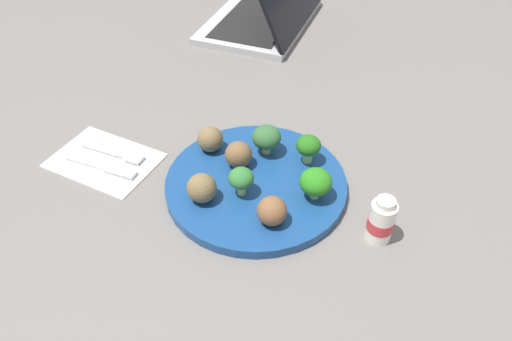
{
  "coord_description": "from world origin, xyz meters",
  "views": [
    {
      "loc": [
        0.21,
        -0.5,
        0.53
      ],
      "look_at": [
        0.0,
        0.0,
        0.04
      ],
      "focal_mm": 34.04,
      "sensor_mm": 36.0,
      "label": 1
    }
  ],
  "objects_px": {
    "broccoli_floret_near_rim": "(267,138)",
    "knife": "(100,165)",
    "broccoli_floret_front_right": "(316,181)",
    "yogurt_bottle": "(381,221)",
    "plate": "(256,184)",
    "broccoli_floret_front_left": "(308,146)",
    "laptop": "(268,10)",
    "fork": "(115,152)",
    "meatball_back_right": "(238,155)",
    "napkin": "(104,160)",
    "meatball_near_rim": "(202,188)",
    "meatball_front_right": "(272,211)",
    "broccoli_floret_back_right": "(241,179)",
    "meatball_center": "(210,139)"
  },
  "relations": [
    {
      "from": "meatball_front_right",
      "to": "napkin",
      "type": "bearing_deg",
      "value": 173.96
    },
    {
      "from": "yogurt_bottle",
      "to": "broccoli_floret_front_left",
      "type": "bearing_deg",
      "value": 144.04
    },
    {
      "from": "napkin",
      "to": "knife",
      "type": "relative_size",
      "value": 1.17
    },
    {
      "from": "broccoli_floret_back_right",
      "to": "napkin",
      "type": "distance_m",
      "value": 0.25
    },
    {
      "from": "broccoli_floret_front_left",
      "to": "meatball_front_right",
      "type": "distance_m",
      "value": 0.14
    },
    {
      "from": "napkin",
      "to": "fork",
      "type": "bearing_deg",
      "value": 62.84
    },
    {
      "from": "plate",
      "to": "meatball_center",
      "type": "xyz_separation_m",
      "value": [
        -0.1,
        0.04,
        0.03
      ]
    },
    {
      "from": "broccoli_floret_near_rim",
      "to": "laptop",
      "type": "relative_size",
      "value": 0.15
    },
    {
      "from": "meatball_front_right",
      "to": "meatball_back_right",
      "type": "bearing_deg",
      "value": 134.81
    },
    {
      "from": "laptop",
      "to": "meatball_back_right",
      "type": "bearing_deg",
      "value": -73.49
    },
    {
      "from": "meatball_near_rim",
      "to": "yogurt_bottle",
      "type": "xyz_separation_m",
      "value": [
        0.25,
        0.04,
        -0.0
      ]
    },
    {
      "from": "meatball_near_rim",
      "to": "laptop",
      "type": "distance_m",
      "value": 0.62
    },
    {
      "from": "meatball_front_right",
      "to": "fork",
      "type": "xyz_separation_m",
      "value": [
        -0.3,
        0.05,
        -0.03
      ]
    },
    {
      "from": "meatball_center",
      "to": "broccoli_floret_near_rim",
      "type": "bearing_deg",
      "value": 17.75
    },
    {
      "from": "plate",
      "to": "napkin",
      "type": "distance_m",
      "value": 0.26
    },
    {
      "from": "meatball_back_right",
      "to": "broccoli_floret_near_rim",
      "type": "bearing_deg",
      "value": 58.04
    },
    {
      "from": "knife",
      "to": "napkin",
      "type": "bearing_deg",
      "value": 107.82
    },
    {
      "from": "knife",
      "to": "broccoli_floret_back_right",
      "type": "bearing_deg",
      "value": 4.8
    },
    {
      "from": "meatball_front_right",
      "to": "broccoli_floret_front_left",
      "type": "bearing_deg",
      "value": 87.48
    },
    {
      "from": "broccoli_floret_front_left",
      "to": "broccoli_floret_front_right",
      "type": "bearing_deg",
      "value": -63.82
    },
    {
      "from": "knife",
      "to": "broccoli_floret_front_right",
      "type": "bearing_deg",
      "value": 9.49
    },
    {
      "from": "broccoli_floret_front_right",
      "to": "laptop",
      "type": "relative_size",
      "value": 0.15
    },
    {
      "from": "broccoli_floret_near_rim",
      "to": "laptop",
      "type": "xyz_separation_m",
      "value": [
        -0.18,
        0.47,
        -0.01
      ]
    },
    {
      "from": "plate",
      "to": "fork",
      "type": "xyz_separation_m",
      "value": [
        -0.25,
        -0.02,
        -0.0
      ]
    },
    {
      "from": "broccoli_floret_front_left",
      "to": "yogurt_bottle",
      "type": "xyz_separation_m",
      "value": [
        0.14,
        -0.1,
        -0.01
      ]
    },
    {
      "from": "yogurt_bottle",
      "to": "laptop",
      "type": "height_order",
      "value": "laptop"
    },
    {
      "from": "broccoli_floret_front_right",
      "to": "meatball_near_rim",
      "type": "distance_m",
      "value": 0.17
    },
    {
      "from": "broccoli_floret_back_right",
      "to": "napkin",
      "type": "xyz_separation_m",
      "value": [
        -0.25,
        -0.0,
        -0.04
      ]
    },
    {
      "from": "yogurt_bottle",
      "to": "laptop",
      "type": "distance_m",
      "value": 0.68
    },
    {
      "from": "napkin",
      "to": "knife",
      "type": "bearing_deg",
      "value": -72.18
    },
    {
      "from": "napkin",
      "to": "fork",
      "type": "height_order",
      "value": "fork"
    },
    {
      "from": "meatball_center",
      "to": "broccoli_floret_front_right",
      "type": "bearing_deg",
      "value": -11.39
    },
    {
      "from": "broccoli_floret_front_right",
      "to": "fork",
      "type": "distance_m",
      "value": 0.34
    },
    {
      "from": "laptop",
      "to": "fork",
      "type": "bearing_deg",
      "value": -95.8
    },
    {
      "from": "broccoli_floret_front_left",
      "to": "meatball_near_rim",
      "type": "relative_size",
      "value": 1.1
    },
    {
      "from": "broccoli_floret_near_rim",
      "to": "laptop",
      "type": "distance_m",
      "value": 0.5
    },
    {
      "from": "meatball_near_rim",
      "to": "meatball_front_right",
      "type": "distance_m",
      "value": 0.11
    },
    {
      "from": "broccoli_floret_near_rim",
      "to": "knife",
      "type": "relative_size",
      "value": 0.34
    },
    {
      "from": "meatball_near_rim",
      "to": "meatball_center",
      "type": "bearing_deg",
      "value": 110.32
    },
    {
      "from": "broccoli_floret_front_right",
      "to": "broccoli_floret_front_left",
      "type": "height_order",
      "value": "same"
    },
    {
      "from": "plate",
      "to": "knife",
      "type": "distance_m",
      "value": 0.26
    },
    {
      "from": "broccoli_floret_near_rim",
      "to": "broccoli_floret_back_right",
      "type": "height_order",
      "value": "broccoli_floret_near_rim"
    },
    {
      "from": "broccoli_floret_back_right",
      "to": "fork",
      "type": "relative_size",
      "value": 0.38
    },
    {
      "from": "broccoli_floret_back_right",
      "to": "knife",
      "type": "relative_size",
      "value": 0.32
    },
    {
      "from": "plate",
      "to": "meatball_back_right",
      "type": "relative_size",
      "value": 6.52
    },
    {
      "from": "plate",
      "to": "meatball_back_right",
      "type": "xyz_separation_m",
      "value": [
        -0.04,
        0.02,
        0.03
      ]
    },
    {
      "from": "meatball_near_rim",
      "to": "meatball_front_right",
      "type": "height_order",
      "value": "meatball_near_rim"
    },
    {
      "from": "plate",
      "to": "yogurt_bottle",
      "type": "bearing_deg",
      "value": -7.83
    },
    {
      "from": "meatball_front_right",
      "to": "meatball_near_rim",
      "type": "bearing_deg",
      "value": 178.55
    },
    {
      "from": "broccoli_floret_front_right",
      "to": "yogurt_bottle",
      "type": "height_order",
      "value": "yogurt_bottle"
    }
  ]
}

